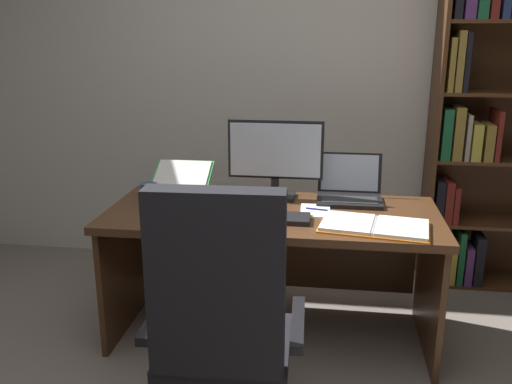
# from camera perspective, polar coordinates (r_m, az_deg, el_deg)

# --- Properties ---
(wall_back) EXTENTS (5.25, 0.12, 2.75)m
(wall_back) POSITION_cam_1_polar(r_m,az_deg,el_deg) (3.73, 4.01, 13.05)
(wall_back) COLOR beige
(wall_back) RESTS_ON ground
(desk) EXTENTS (1.70, 0.74, 0.71)m
(desk) POSITION_cam_1_polar(r_m,az_deg,el_deg) (2.92, 1.84, -5.07)
(desk) COLOR #4C2D19
(desk) RESTS_ON ground
(bookshelf) EXTENTS (0.94, 0.32, 2.07)m
(bookshelf) POSITION_cam_1_polar(r_m,az_deg,el_deg) (3.66, 23.36, 6.16)
(bookshelf) COLOR #4C2D19
(bookshelf) RESTS_ON ground
(office_chair) EXTENTS (0.62, 0.60, 1.10)m
(office_chair) POSITION_cam_1_polar(r_m,az_deg,el_deg) (2.13, -3.55, -15.54)
(office_chair) COLOR black
(office_chair) RESTS_ON ground
(monitor) EXTENTS (0.52, 0.16, 0.43)m
(monitor) POSITION_cam_1_polar(r_m,az_deg,el_deg) (2.96, 2.04, 3.52)
(monitor) COLOR black
(monitor) RESTS_ON desk
(laptop) EXTENTS (0.35, 0.29, 0.24)m
(laptop) POSITION_cam_1_polar(r_m,az_deg,el_deg) (2.99, 9.78, 0.10)
(laptop) COLOR black
(laptop) RESTS_ON desk
(keyboard) EXTENTS (0.42, 0.15, 0.02)m
(keyboard) POSITION_cam_1_polar(r_m,az_deg,el_deg) (2.65, 1.14, -2.69)
(keyboard) COLOR black
(keyboard) RESTS_ON desk
(computer_mouse) EXTENTS (0.06, 0.10, 0.04)m
(computer_mouse) POSITION_cam_1_polar(r_m,az_deg,el_deg) (2.70, -5.20, -2.23)
(computer_mouse) COLOR black
(computer_mouse) RESTS_ON desk
(reading_stand_with_book) EXTENTS (0.34, 0.28, 0.15)m
(reading_stand_with_book) POSITION_cam_1_polar(r_m,az_deg,el_deg) (3.16, -7.82, 1.54)
(reading_stand_with_book) COLOR black
(reading_stand_with_book) RESTS_ON desk
(open_binder) EXTENTS (0.54, 0.36, 0.02)m
(open_binder) POSITION_cam_1_polar(r_m,az_deg,el_deg) (2.60, 12.31, -3.50)
(open_binder) COLOR orange
(open_binder) RESTS_ON desk
(notepad) EXTENTS (0.16, 0.21, 0.01)m
(notepad) POSITION_cam_1_polar(r_m,az_deg,el_deg) (2.79, 6.25, -1.99)
(notepad) COLOR white
(notepad) RESTS_ON desk
(pen) EXTENTS (0.14, 0.04, 0.01)m
(pen) POSITION_cam_1_polar(r_m,az_deg,el_deg) (2.78, 6.67, -1.83)
(pen) COLOR navy
(pen) RESTS_ON notepad
(coffee_mug) EXTENTS (0.09, 0.09, 0.10)m
(coffee_mug) POSITION_cam_1_polar(r_m,az_deg,el_deg) (3.00, -11.17, 0.01)
(coffee_mug) COLOR #334C7A
(coffee_mug) RESTS_ON desk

